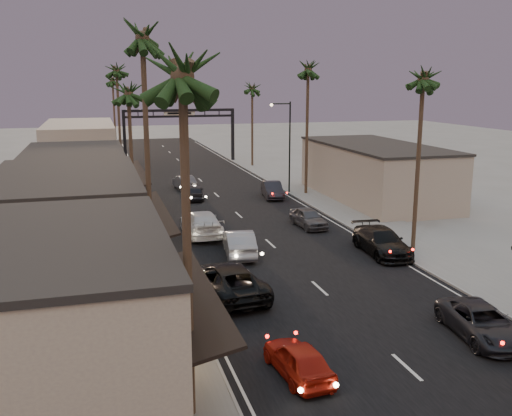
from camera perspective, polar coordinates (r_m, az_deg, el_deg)
ground at (r=50.40m, az=-2.57°, el=0.05°), size 200.00×200.00×0.00m
road at (r=55.17m, az=-3.76°, el=1.13°), size 14.00×120.00×0.02m
sidewalk_left at (r=60.92m, az=-13.93°, el=1.92°), size 5.00×92.00×0.12m
sidewalk_right at (r=64.30m, az=3.24°, el=2.81°), size 5.00×92.00×0.12m
storefront_near at (r=21.60m, az=-19.78°, el=-10.30°), size 8.00×12.00×5.50m
storefront_mid at (r=34.94m, az=-18.33°, el=-1.56°), size 8.00×14.00×5.50m
storefront_far at (r=50.66m, az=-17.62°, el=2.42°), size 8.00×16.00×5.00m
storefront_dist at (r=73.38m, az=-17.17°, el=5.80°), size 8.00×20.00×6.00m
building_right at (r=54.77m, az=11.83°, el=3.46°), size 8.00×18.00×5.00m
arch at (r=78.91m, az=-7.65°, el=8.52°), size 15.20×0.40×7.27m
streetlight_right at (r=56.20m, az=3.12°, el=6.84°), size 2.13×0.30×9.00m
streetlight_left at (r=66.30m, az=-12.12°, el=7.44°), size 2.13×0.30×9.00m
palm_la at (r=17.14m, az=-7.41°, el=14.39°), size 3.20×3.20×13.20m
palm_lb at (r=30.15m, az=-11.34°, el=17.09°), size 3.20×3.20×15.20m
palm_lc at (r=44.01m, az=-12.68°, el=11.70°), size 3.20×3.20×12.20m
palm_ld at (r=63.01m, az=-13.80°, el=13.57°), size 3.20×3.20×14.20m
palm_ra at (r=37.55m, az=16.43°, el=12.91°), size 3.20×3.20×13.20m
palm_rb at (r=55.58m, az=5.25°, el=14.06°), size 3.20×3.20×14.20m
palm_rc at (r=74.60m, az=-0.38°, el=12.20°), size 3.20×3.20×12.20m
palm_far at (r=85.98m, az=-14.17°, el=12.52°), size 3.20×3.20×13.20m
oncoming_red at (r=22.19m, az=4.26°, el=-14.84°), size 1.95×4.08×1.35m
oncoming_pickup at (r=29.58m, az=-2.90°, el=-7.22°), size 3.54×6.58×1.75m
oncoming_silver at (r=36.41m, az=-1.70°, el=-3.49°), size 2.41×5.21×1.65m
oncoming_white at (r=41.31m, az=-5.49°, el=-1.52°), size 2.48×6.10×1.77m
oncoming_dgrey at (r=53.91m, az=-6.15°, el=1.56°), size 2.18×4.26×1.39m
oncoming_grey_far at (r=59.23m, az=-7.18°, el=2.56°), size 2.06×4.61×1.47m
curbside_near at (r=26.93m, az=21.67°, el=-10.59°), size 2.90×5.25×1.39m
curbside_black at (r=37.55m, az=12.46°, el=-3.29°), size 2.63×5.82×1.66m
curbside_grey at (r=43.61m, az=5.26°, el=-0.97°), size 2.01×4.40×1.46m
curbside_far at (r=54.50m, az=1.64°, el=1.83°), size 2.25×4.86×1.54m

